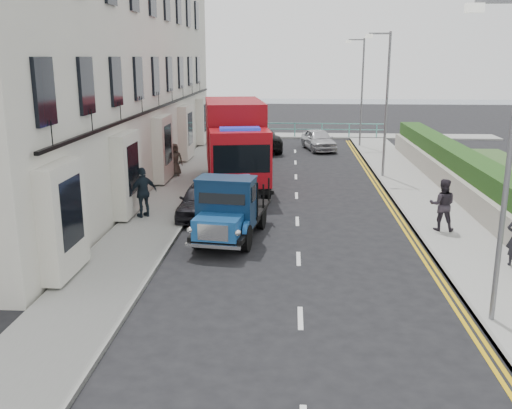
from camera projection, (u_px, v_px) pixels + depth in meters
name	position (u px, v px, depth m)	size (l,w,h in m)	color
ground	(299.00, 285.00, 15.07)	(120.00, 120.00, 0.00)	black
pavement_west	(173.00, 198.00, 24.06)	(2.40, 38.00, 0.12)	gray
pavement_east	(426.00, 202.00, 23.44)	(2.60, 38.00, 0.12)	gray
promenade	(295.00, 136.00, 43.08)	(30.00, 2.50, 0.12)	gray
sea_plane	(294.00, 104.00, 73.04)	(120.00, 120.00, 0.00)	slate
terrace_west	(94.00, 27.00, 26.39)	(6.31, 30.20, 14.25)	beige
garden_east	(475.00, 183.00, 23.12)	(1.45, 28.00, 1.75)	#B2AD9E
seafront_railing	(295.00, 130.00, 42.17)	(13.00, 0.08, 1.11)	#59B2A5
lamp_near	(505.00, 148.00, 11.89)	(1.23, 0.18, 7.00)	slate
lamp_mid	(384.00, 96.00, 27.35)	(1.23, 0.18, 7.00)	slate
lamp_far	(360.00, 86.00, 37.01)	(1.23, 0.18, 7.00)	slate
bedford_lorry	(227.00, 213.00, 18.28)	(2.35, 4.70, 2.14)	black
red_lorry	(235.00, 142.00, 26.18)	(3.66, 7.71, 3.88)	black
parked_car_front	(202.00, 200.00, 21.41)	(1.48, 3.68, 1.25)	black
parked_car_mid	(232.00, 191.00, 22.71)	(1.42, 4.06, 1.34)	#6581D9
parked_car_rear	(250.00, 149.00, 32.23)	(2.20, 5.41, 1.57)	#9C9CA0
seafront_car_left	(259.00, 138.00, 36.62)	(2.50, 5.41, 1.50)	black
seafront_car_right	(318.00, 140.00, 36.67)	(1.59, 3.96, 1.35)	#B7B7BC
pedestrian_east_far	(442.00, 205.00, 19.22)	(0.86, 0.67, 1.78)	#2E2831
pedestrian_west_near	(143.00, 192.00, 20.82)	(1.08, 0.45, 1.85)	#18232C
pedestrian_west_far	(175.00, 160.00, 28.12)	(0.78, 0.51, 1.60)	#393029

